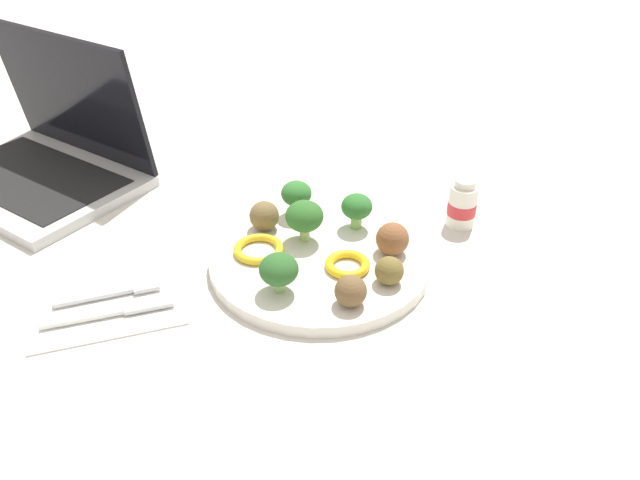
# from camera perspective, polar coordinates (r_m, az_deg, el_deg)

# --- Properties ---
(ground_plane) EXTENTS (4.00, 4.00, 0.00)m
(ground_plane) POSITION_cam_1_polar(r_m,az_deg,el_deg) (0.79, 0.00, -2.18)
(ground_plane) COLOR silver
(plate) EXTENTS (0.28, 0.28, 0.02)m
(plate) POSITION_cam_1_polar(r_m,az_deg,el_deg) (0.78, 0.00, -1.70)
(plate) COLOR white
(plate) RESTS_ON ground_plane
(broccoli_floret_near_rim) EXTENTS (0.04, 0.04, 0.05)m
(broccoli_floret_near_rim) POSITION_cam_1_polar(r_m,az_deg,el_deg) (0.81, 3.42, 3.03)
(broccoli_floret_near_rim) COLOR #93CD6F
(broccoli_floret_near_rim) RESTS_ON plate
(broccoli_floret_far_rim) EXTENTS (0.04, 0.04, 0.05)m
(broccoli_floret_far_rim) POSITION_cam_1_polar(r_m,az_deg,el_deg) (0.84, -2.06, 4.27)
(broccoli_floret_far_rim) COLOR #A1BB7F
(broccoli_floret_far_rim) RESTS_ON plate
(broccoli_floret_front_left) EXTENTS (0.05, 0.05, 0.05)m
(broccoli_floret_front_left) POSITION_cam_1_polar(r_m,az_deg,el_deg) (0.70, -3.83, -2.77)
(broccoli_floret_front_left) COLOR #96C171
(broccoli_floret_front_left) RESTS_ON plate
(broccoli_floret_back_left) EXTENTS (0.05, 0.05, 0.06)m
(broccoli_floret_back_left) POSITION_cam_1_polar(r_m,az_deg,el_deg) (0.78, -1.45, 2.17)
(broccoli_floret_back_left) COLOR #ABC677
(broccoli_floret_back_left) RESTS_ON plate
(meatball_center) EXTENTS (0.03, 0.03, 0.03)m
(meatball_center) POSITION_cam_1_polar(r_m,az_deg,el_deg) (0.72, 6.43, -2.84)
(meatball_center) COLOR brown
(meatball_center) RESTS_ON plate
(meatball_mid_left) EXTENTS (0.04, 0.04, 0.04)m
(meatball_mid_left) POSITION_cam_1_polar(r_m,az_deg,el_deg) (0.77, 6.72, 0.11)
(meatball_mid_left) COLOR brown
(meatball_mid_left) RESTS_ON plate
(meatball_back_left) EXTENTS (0.04, 0.04, 0.04)m
(meatball_back_left) POSITION_cam_1_polar(r_m,az_deg,el_deg) (0.82, -5.18, 2.24)
(meatball_back_left) COLOR brown
(meatball_back_left) RESTS_ON plate
(meatball_far_rim) EXTENTS (0.04, 0.04, 0.04)m
(meatball_far_rim) POSITION_cam_1_polar(r_m,az_deg,el_deg) (0.69, 3.14, -4.67)
(meatball_far_rim) COLOR brown
(meatball_far_rim) RESTS_ON plate
(pepper_ring_front_right) EXTENTS (0.08, 0.08, 0.01)m
(pepper_ring_front_right) POSITION_cam_1_polar(r_m,az_deg,el_deg) (0.78, -5.71, -0.84)
(pepper_ring_front_right) COLOR yellow
(pepper_ring_front_right) RESTS_ON plate
(pepper_ring_near_rim) EXTENTS (0.06, 0.06, 0.01)m
(pepper_ring_near_rim) POSITION_cam_1_polar(r_m,az_deg,el_deg) (0.75, 2.55, -2.27)
(pepper_ring_near_rim) COLOR yellow
(pepper_ring_near_rim) RESTS_ON plate
(napkin) EXTENTS (0.17, 0.12, 0.01)m
(napkin) POSITION_cam_1_polar(r_m,az_deg,el_deg) (0.76, -19.00, -5.78)
(napkin) COLOR white
(napkin) RESTS_ON ground_plane
(fork) EXTENTS (0.12, 0.02, 0.01)m
(fork) POSITION_cam_1_polar(r_m,az_deg,el_deg) (0.77, -18.53, -4.57)
(fork) COLOR silver
(fork) RESTS_ON napkin
(knife) EXTENTS (0.15, 0.02, 0.01)m
(knife) POSITION_cam_1_polar(r_m,az_deg,el_deg) (0.74, -18.48, -6.25)
(knife) COLOR white
(knife) RESTS_ON napkin
(yogurt_bottle) EXTENTS (0.04, 0.04, 0.07)m
(yogurt_bottle) POSITION_cam_1_polar(r_m,az_deg,el_deg) (0.87, 13.02, 3.18)
(yogurt_bottle) COLOR white
(yogurt_bottle) RESTS_ON ground_plane
(laptop) EXTENTS (0.37, 0.39, 0.22)m
(laptop) POSITION_cam_1_polar(r_m,az_deg,el_deg) (1.05, -24.16, 7.12)
(laptop) COLOR silver
(laptop) RESTS_ON ground_plane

